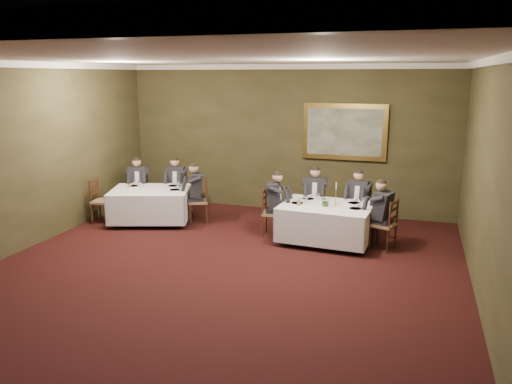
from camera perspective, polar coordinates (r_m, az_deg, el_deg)
The scene contains 27 objects.
ground at distance 7.95m, azimuth -6.01°, elevation -10.98°, with size 10.00×10.00×0.00m, color black.
ceiling at distance 7.26m, azimuth -6.70°, elevation 15.11°, with size 8.00×10.00×0.10m, color silver.
back_wall at distance 12.09m, azimuth 3.45°, elevation 6.07°, with size 8.00×0.10×3.50m, color #312F18.
right_wall at distance 6.85m, azimuth 25.86°, elevation -0.77°, with size 0.10×10.00×3.50m, color #312F18.
crown_molding at distance 7.26m, azimuth -6.68°, elevation 14.63°, with size 8.00×10.00×0.12m.
table_main at distance 9.97m, azimuth 8.00°, elevation -3.23°, with size 1.85×1.45×0.67m.
table_second at distance 11.46m, azimuth -11.95°, elevation -1.22°, with size 2.04×1.78×0.67m.
chair_main_backleft at distance 10.97m, azimuth 6.68°, elevation -2.56°, with size 0.49×0.47×1.00m.
diner_main_backleft at distance 10.90m, azimuth 6.71°, elevation -1.42°, with size 0.46×0.53×1.35m.
chair_main_backright at distance 10.78m, azimuth 11.59°, elevation -3.03°, with size 0.52×0.51×1.00m.
diner_main_backright at distance 10.71m, azimuth 11.62°, elevation -1.87°, with size 0.50×0.56×1.35m.
chair_main_endleft at distance 10.32m, azimuth 1.92°, elevation -3.50°, with size 0.47×0.49×1.00m.
diner_main_endleft at distance 10.25m, azimuth 1.99°, elevation -2.28°, with size 0.52×0.46×1.35m.
chair_main_endright at distance 9.83m, azimuth 14.33°, elevation -4.77°, with size 0.54×0.55×1.00m.
diner_main_endright at distance 9.77m, azimuth 14.34°, elevation -3.48°, with size 0.58×0.53×1.35m.
chair_sec_backleft at distance 12.43m, azimuth -13.20°, elevation -0.94°, with size 0.57×0.56×1.00m.
diner_sec_backleft at distance 12.37m, azimuth -13.26°, elevation 0.07°, with size 0.56×0.60×1.35m.
chair_sec_backright at distance 12.26m, azimuth -8.98°, elevation -0.95°, with size 0.51×0.50×1.00m.
diner_sec_backright at distance 12.19m, azimuth -9.03°, elevation 0.08°, with size 0.48×0.55×1.35m.
chair_sec_endright at distance 11.33m, azimuth -6.51°, elevation -2.04°, with size 0.56×0.57×1.00m.
diner_sec_endright at distance 11.27m, azimuth -6.60°, elevation -0.92°, with size 0.60×0.56×1.35m.
chair_sec_endleft at distance 11.77m, azimuth -17.10°, elevation -1.98°, with size 0.48×0.49×1.00m.
centerpiece at distance 9.76m, azimuth 7.98°, elevation -0.96°, with size 0.21×0.18×0.23m, color #2D5926.
candlestick at distance 9.85m, azimuth 9.10°, elevation -0.52°, with size 0.07×0.07×0.47m.
place_setting_table_main at distance 10.35m, azimuth 6.31°, elevation -0.57°, with size 0.33×0.31×0.14m.
place_setting_table_second at distance 11.82m, azimuth -13.59°, elevation 0.86°, with size 0.33×0.31×0.14m.
painting at distance 11.73m, azimuth 10.07°, elevation 6.77°, with size 1.93×0.09×1.29m.
Camera 1 is at (3.00, -6.61, 3.25)m, focal length 35.00 mm.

